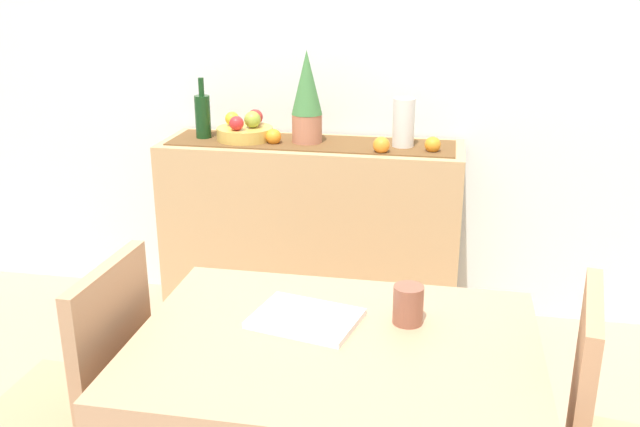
% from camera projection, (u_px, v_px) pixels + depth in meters
% --- Properties ---
extents(room_wall_rear, '(6.40, 0.06, 2.70)m').
position_uv_depth(room_wall_rear, '(362.00, 38.00, 3.27)').
color(room_wall_rear, silver).
rests_on(room_wall_rear, ground).
extents(sideboard_console, '(1.39, 0.42, 0.90)m').
position_uv_depth(sideboard_console, '(311.00, 235.00, 3.36)').
color(sideboard_console, tan).
rests_on(sideboard_console, ground).
extents(table_runner, '(1.31, 0.32, 0.01)m').
position_uv_depth(table_runner, '(311.00, 143.00, 3.21)').
color(table_runner, brown).
rests_on(table_runner, sideboard_console).
extents(fruit_bowl, '(0.26, 0.26, 0.06)m').
position_uv_depth(fruit_bowl, '(245.00, 133.00, 3.26)').
color(fruit_bowl, gold).
rests_on(fruit_bowl, table_runner).
extents(apple_rear, '(0.08, 0.08, 0.08)m').
position_uv_depth(apple_rear, '(252.00, 120.00, 3.22)').
color(apple_rear, '#92A838').
rests_on(apple_rear, fruit_bowl).
extents(apple_front, '(0.07, 0.07, 0.07)m').
position_uv_depth(apple_front, '(255.00, 117.00, 3.29)').
color(apple_front, '#B02B28').
rests_on(apple_front, fruit_bowl).
extents(apple_center, '(0.07, 0.07, 0.07)m').
position_uv_depth(apple_center, '(232.00, 119.00, 3.27)').
color(apple_center, gold).
rests_on(apple_center, fruit_bowl).
extents(apple_upper, '(0.07, 0.07, 0.07)m').
position_uv_depth(apple_upper, '(237.00, 123.00, 3.17)').
color(apple_upper, red).
rests_on(apple_upper, fruit_bowl).
extents(wine_bottle, '(0.07, 0.07, 0.29)m').
position_uv_depth(wine_bottle, '(203.00, 116.00, 3.27)').
color(wine_bottle, '#153A17').
rests_on(wine_bottle, sideboard_console).
extents(ceramic_vase, '(0.10, 0.10, 0.22)m').
position_uv_depth(ceramic_vase, '(404.00, 123.00, 3.10)').
color(ceramic_vase, silver).
rests_on(ceramic_vase, sideboard_console).
extents(potted_plant, '(0.14, 0.14, 0.42)m').
position_uv_depth(potted_plant, '(307.00, 97.00, 3.15)').
color(potted_plant, '#B76E50').
rests_on(potted_plant, sideboard_console).
extents(orange_loose_mid, '(0.07, 0.07, 0.07)m').
position_uv_depth(orange_loose_mid, '(433.00, 145.00, 3.04)').
color(orange_loose_mid, orange).
rests_on(orange_loose_mid, sideboard_console).
extents(orange_loose_near_bowl, '(0.07, 0.07, 0.07)m').
position_uv_depth(orange_loose_near_bowl, '(381.00, 145.00, 3.03)').
color(orange_loose_near_bowl, orange).
rests_on(orange_loose_near_bowl, sideboard_console).
extents(orange_loose_end, '(0.07, 0.07, 0.07)m').
position_uv_depth(orange_loose_end, '(274.00, 137.00, 3.18)').
color(orange_loose_end, orange).
rests_on(orange_loose_end, sideboard_console).
extents(open_book, '(0.32, 0.27, 0.02)m').
position_uv_depth(open_book, '(306.00, 319.00, 1.92)').
color(open_book, white).
rests_on(open_book, dining_table).
extents(coffee_cup, '(0.08, 0.08, 0.11)m').
position_uv_depth(coffee_cup, '(408.00, 305.00, 1.90)').
color(coffee_cup, brown).
rests_on(coffee_cup, dining_table).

